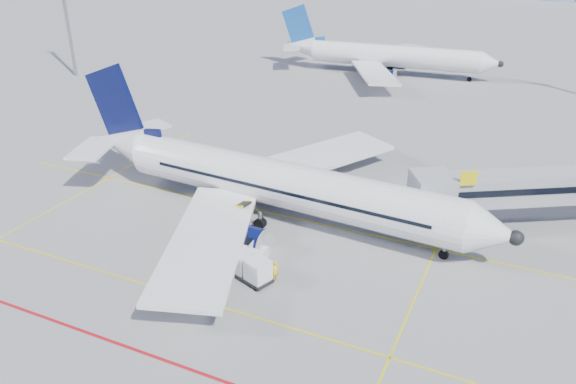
% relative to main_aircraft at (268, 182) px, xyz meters
% --- Properties ---
extents(ground, '(420.00, 420.00, 0.00)m').
position_rel_main_aircraft_xyz_m(ground, '(1.26, -7.85, -3.22)').
color(ground, gray).
rests_on(ground, ground).
extents(apron_markings, '(90.00, 35.12, 0.01)m').
position_rel_main_aircraft_xyz_m(apron_markings, '(0.69, -11.76, -3.21)').
color(apron_markings, '#D6BE0B').
rests_on(apron_markings, ground).
extents(jet_bridge, '(23.55, 15.78, 6.30)m').
position_rel_main_aircraft_xyz_m(jet_bridge, '(24.77, 9.06, 0.52)').
color(jet_bridge, '#969A9E').
rests_on(jet_bridge, ground).
extents(main_aircraft, '(42.62, 37.11, 12.43)m').
position_rel_main_aircraft_xyz_m(main_aircraft, '(0.00, 0.00, 0.00)').
color(main_aircraft, silver).
rests_on(main_aircraft, ground).
extents(second_aircraft, '(38.70, 33.69, 11.30)m').
position_rel_main_aircraft_xyz_m(second_aircraft, '(-5.18, 55.63, 0.01)').
color(second_aircraft, silver).
rests_on(second_aircraft, ground).
extents(baggage_tug, '(2.55, 1.65, 1.70)m').
position_rel_main_aircraft_xyz_m(baggage_tug, '(2.16, -7.54, -2.40)').
color(baggage_tug, silver).
rests_on(baggage_tug, ground).
extents(cargo_dolly, '(4.00, 2.77, 2.01)m').
position_rel_main_aircraft_xyz_m(cargo_dolly, '(3.45, -9.99, -2.11)').
color(cargo_dolly, black).
rests_on(cargo_dolly, ground).
extents(belt_loader, '(6.51, 2.71, 2.61)m').
position_rel_main_aircraft_xyz_m(belt_loader, '(-3.96, -2.72, -2.54)').
color(belt_loader, black).
rests_on(belt_loader, ground).
extents(ramp_worker, '(0.55, 0.71, 1.72)m').
position_rel_main_aircraft_xyz_m(ramp_worker, '(5.32, -9.42, -2.36)').
color(ramp_worker, yellow).
rests_on(ramp_worker, ground).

